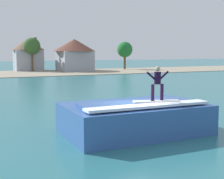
% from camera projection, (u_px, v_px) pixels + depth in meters
% --- Properties ---
extents(ground_plane, '(260.00, 260.00, 0.00)m').
position_uv_depth(ground_plane, '(135.00, 137.00, 15.46)').
color(ground_plane, '#296A71').
extents(wave_crest, '(6.93, 4.29, 1.66)m').
position_uv_depth(wave_crest, '(135.00, 118.00, 16.10)').
color(wave_crest, '#32599D').
rests_on(wave_crest, ground_plane).
extents(surfboard, '(2.30, 0.89, 0.06)m').
position_uv_depth(surfboard, '(156.00, 101.00, 15.60)').
color(surfboard, white).
rests_on(surfboard, wave_crest).
extents(surfer, '(1.25, 0.32, 1.66)m').
position_uv_depth(surfer, '(157.00, 81.00, 15.46)').
color(surfer, black).
rests_on(surfer, surfboard).
extents(shoreline_bank, '(120.00, 18.02, 0.09)m').
position_uv_depth(shoreline_bank, '(8.00, 74.00, 58.63)').
color(shoreline_bank, gray).
rests_on(shoreline_bank, ground_plane).
extents(car_far_shore, '(3.80, 2.13, 1.86)m').
position_uv_depth(car_far_shore, '(80.00, 67.00, 65.80)').
color(car_far_shore, gray).
rests_on(car_far_shore, ground_plane).
extents(house_gabled_white, '(8.81, 8.81, 6.67)m').
position_uv_depth(house_gabled_white, '(74.00, 53.00, 67.03)').
color(house_gabled_white, '#9EA3AD').
rests_on(house_gabled_white, ground_plane).
extents(house_small_cottage, '(6.98, 6.98, 7.05)m').
position_uv_depth(house_small_cottage, '(28.00, 53.00, 68.41)').
color(house_small_cottage, '#9EA3AD').
rests_on(house_small_cottage, ground_plane).
extents(tree_tall_bare, '(3.44, 3.44, 6.91)m').
position_uv_depth(tree_tall_bare, '(32.00, 46.00, 65.64)').
color(tree_tall_bare, brown).
rests_on(tree_tall_bare, ground_plane).
extents(tree_short_bushy, '(3.54, 3.54, 6.30)m').
position_uv_depth(tree_short_bushy, '(125.00, 50.00, 73.05)').
color(tree_short_bushy, brown).
rests_on(tree_short_bushy, ground_plane).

